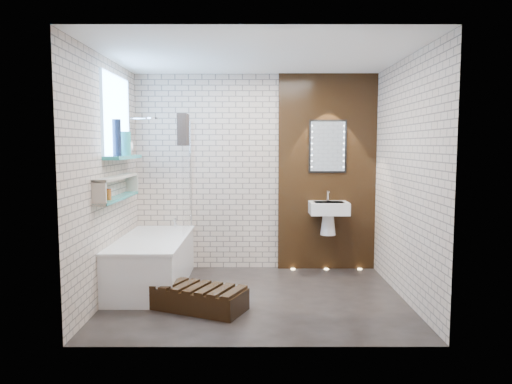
{
  "coord_description": "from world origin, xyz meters",
  "views": [
    {
      "loc": [
        -0.01,
        -5.14,
        1.66
      ],
      "look_at": [
        0.0,
        0.15,
        1.15
      ],
      "focal_mm": 33.74,
      "sensor_mm": 36.0,
      "label": 1
    }
  ],
  "objects_px": {
    "bathtub": "(153,262)",
    "bath_screen": "(187,176)",
    "led_mirror": "(328,146)",
    "walnut_step": "(197,299)",
    "washbasin": "(329,213)"
  },
  "relations": [
    {
      "from": "bath_screen",
      "to": "led_mirror",
      "type": "bearing_deg",
      "value": 10.66
    },
    {
      "from": "bathtub",
      "to": "walnut_step",
      "type": "bearing_deg",
      "value": -52.91
    },
    {
      "from": "led_mirror",
      "to": "walnut_step",
      "type": "relative_size",
      "value": 0.72
    },
    {
      "from": "walnut_step",
      "to": "washbasin",
      "type": "bearing_deg",
      "value": 43.11
    },
    {
      "from": "bathtub",
      "to": "bath_screen",
      "type": "height_order",
      "value": "bath_screen"
    },
    {
      "from": "bathtub",
      "to": "washbasin",
      "type": "xyz_separation_m",
      "value": [
        2.17,
        0.62,
        0.5
      ]
    },
    {
      "from": "bathtub",
      "to": "led_mirror",
      "type": "relative_size",
      "value": 2.49
    },
    {
      "from": "washbasin",
      "to": "bathtub",
      "type": "bearing_deg",
      "value": -163.99
    },
    {
      "from": "led_mirror",
      "to": "walnut_step",
      "type": "bearing_deg",
      "value": -133.93
    },
    {
      "from": "washbasin",
      "to": "walnut_step",
      "type": "bearing_deg",
      "value": -136.89
    },
    {
      "from": "washbasin",
      "to": "walnut_step",
      "type": "distance_m",
      "value": 2.23
    },
    {
      "from": "led_mirror",
      "to": "washbasin",
      "type": "bearing_deg",
      "value": -90.0
    },
    {
      "from": "bathtub",
      "to": "washbasin",
      "type": "distance_m",
      "value": 2.32
    },
    {
      "from": "bathtub",
      "to": "bath_screen",
      "type": "distance_m",
      "value": 1.14
    },
    {
      "from": "led_mirror",
      "to": "bathtub",
      "type": "bearing_deg",
      "value": -160.22
    }
  ]
}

